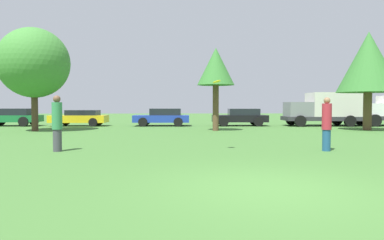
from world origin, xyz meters
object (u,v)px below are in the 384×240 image
object	(u,v)px
parked_car_green	(13,117)
parked_car_yellow	(80,117)
delivery_truck_grey	(325,108)
tree_0	(34,63)
person_thrower	(57,123)
parked_car_blue	(163,117)
parked_car_black	(241,117)
frisbee	(217,82)
tree_2	(368,63)
person_catcher	(327,124)
tree_1	(216,68)

from	to	relation	value
parked_car_green	parked_car_yellow	size ratio (longest dim) A/B	1.00
parked_car_yellow	delivery_truck_grey	size ratio (longest dim) A/B	0.72
tree_0	parked_car_yellow	bearing A→B (deg)	77.98
person_thrower	parked_car_yellow	distance (m)	14.91
parked_car_blue	parked_car_black	world-z (taller)	parked_car_blue
parked_car_blue	delivery_truck_grey	bearing A→B (deg)	179.61
frisbee	tree_2	distance (m)	14.07
person_catcher	parked_car_yellow	xyz separation A→B (m)	(-12.25, 14.67, -0.28)
frisbee	parked_car_green	xyz separation A→B (m)	(-13.55, 14.81, -1.61)
person_catcher	tree_1	size ratio (longest dim) A/B	0.36
frisbee	parked_car_blue	size ratio (longest dim) A/B	0.07
tree_2	parked_car_blue	bearing A→B (deg)	158.51
delivery_truck_grey	tree_2	bearing A→B (deg)	100.41
person_thrower	parked_car_yellow	size ratio (longest dim) A/B	0.45
tree_0	parked_car_yellow	distance (m)	6.33
person_catcher	parked_car_black	distance (m)	14.55
person_thrower	tree_1	size ratio (longest dim) A/B	0.37
frisbee	tree_1	bearing A→B (deg)	84.60
frisbee	tree_2	size ratio (longest dim) A/B	0.05
parked_car_green	parked_car_black	distance (m)	16.80
parked_car_black	tree_0	bearing A→B (deg)	22.92
tree_1	parked_car_green	size ratio (longest dim) A/B	1.21
tree_0	tree_1	size ratio (longest dim) A/B	1.22
person_catcher	parked_car_green	bearing A→B (deg)	-39.89
parked_car_yellow	parked_car_blue	world-z (taller)	parked_car_blue
person_catcher	tree_0	world-z (taller)	tree_0
tree_0	parked_car_black	distance (m)	14.32
frisbee	tree_1	size ratio (longest dim) A/B	0.06
tree_2	parked_car_green	bearing A→B (deg)	167.53
parked_car_yellow	delivery_truck_grey	world-z (taller)	delivery_truck_grey
frisbee	parked_car_green	bearing A→B (deg)	132.47
person_thrower	parked_car_yellow	xyz separation A→B (m)	(-3.38, 14.52, -0.31)
parked_car_blue	tree_0	bearing A→B (deg)	37.28
person_thrower	parked_car_blue	size ratio (longest dim) A/B	0.45
parked_car_green	parked_car_black	size ratio (longest dim) A/B	1.00
person_catcher	frisbee	xyz separation A→B (m)	(-3.64, 0.07, 1.38)
person_thrower	delivery_truck_grey	world-z (taller)	delivery_truck_grey
frisbee	parked_car_blue	distance (m)	14.86
person_catcher	parked_car_black	xyz separation A→B (m)	(-0.40, 14.54, -0.23)
tree_1	parked_car_blue	xyz separation A→B (m)	(-3.42, 5.11, -3.08)
tree_2	parked_car_blue	world-z (taller)	tree_2
frisbee	parked_car_yellow	size ratio (longest dim) A/B	0.07
tree_2	tree_1	bearing A→B (deg)	-179.27
tree_1	parked_car_yellow	xyz separation A→B (m)	(-9.50, 5.15, -3.12)
person_catcher	tree_1	bearing A→B (deg)	-72.91
tree_0	delivery_truck_grey	world-z (taller)	tree_0
person_thrower	person_catcher	distance (m)	8.87
tree_2	delivery_truck_grey	bearing A→B (deg)	99.06
parked_car_yellow	parked_car_blue	distance (m)	6.08
tree_1	frisbee	bearing A→B (deg)	-95.40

